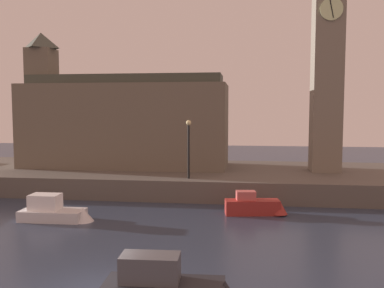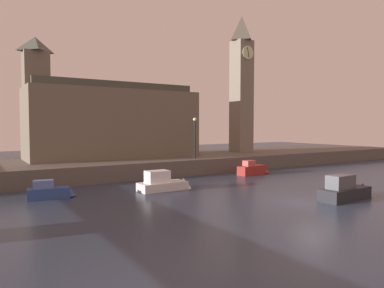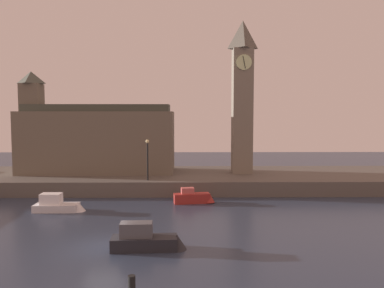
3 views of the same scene
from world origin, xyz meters
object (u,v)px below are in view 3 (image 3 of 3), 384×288
Objects in this scene: parliament_hall at (94,139)px; boat_barge_dark at (149,240)px; streetlamp at (148,155)px; boat_ferry_white at (61,205)px; clock_tower at (242,95)px; boat_dinghy_red at (194,197)px.

boat_barge_dark is (8.38, -21.62, -4.76)m from parliament_hall.
parliament_hall is 23.67m from boat_barge_dark.
streetlamp is 0.95× the size of boat_ferry_white.
boat_ferry_white is (-8.31, 9.36, -0.09)m from boat_barge_dark.
parliament_hall is 13.18m from boat_ferry_white.
boat_barge_dark is 12.51m from boat_ferry_white.
streetlamp is at bearing -154.32° from clock_tower.
streetlamp is at bearing 96.13° from boat_barge_dark.
boat_dinghy_red is at bearing 76.52° from boat_barge_dark.
boat_barge_dark is 1.19× the size of boat_dinghy_red.
clock_tower reaches higher than boat_barge_dark.
boat_barge_dark is at bearing -112.15° from clock_tower.
boat_barge_dark is 1.06× the size of boat_ferry_white.
clock_tower is 13.97m from boat_dinghy_red.
parliament_hall is 3.98× the size of boat_ferry_white.
boat_barge_dark is at bearing -103.48° from boat_dinghy_red.
streetlamp is (-10.10, -4.86, -6.18)m from clock_tower.
clock_tower is at bearing -3.30° from parliament_hall.
clock_tower is 12.80m from streetlamp.
boat_barge_dark is at bearing -83.87° from streetlamp.
streetlamp reaches higher than boat_dinghy_red.
parliament_hall is (-16.79, 0.97, -4.88)m from clock_tower.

